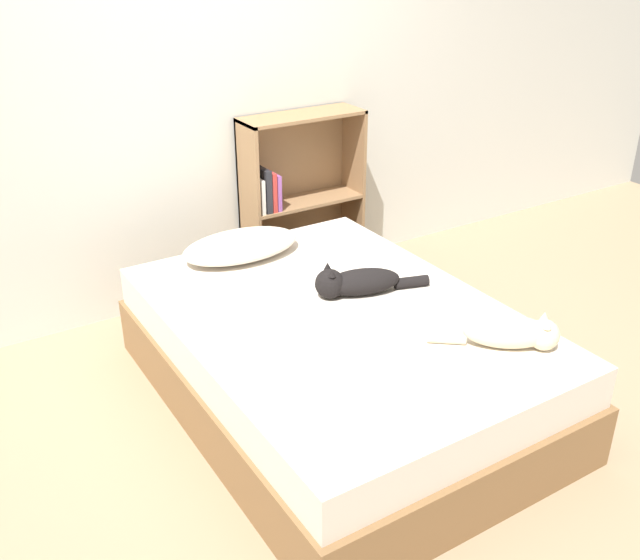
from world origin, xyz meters
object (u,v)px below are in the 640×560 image
object	(u,v)px
bed	(337,358)
bookshelf	(296,198)
pillow	(241,246)
cat_light	(512,332)
cat_dark	(355,282)

from	to	relation	value
bed	bookshelf	bearing A→B (deg)	67.64
pillow	cat_light	size ratio (longest dim) A/B	1.42
pillow	cat_dark	distance (m)	0.72
bookshelf	bed	bearing A→B (deg)	-112.36
bed	pillow	distance (m)	0.84
bed	bookshelf	world-z (taller)	bookshelf
bed	pillow	size ratio (longest dim) A/B	3.12
cat_dark	cat_light	bearing A→B (deg)	127.93
pillow	bed	bearing A→B (deg)	-83.18
bed	pillow	world-z (taller)	pillow
pillow	bookshelf	xyz separation A→B (m)	(0.60, 0.46, 0.01)
bed	pillow	bearing A→B (deg)	96.82
cat_dark	bookshelf	distance (m)	1.19
bed	cat_light	size ratio (longest dim) A/B	4.43
pillow	cat_light	xyz separation A→B (m)	(0.54, -1.40, 0.01)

